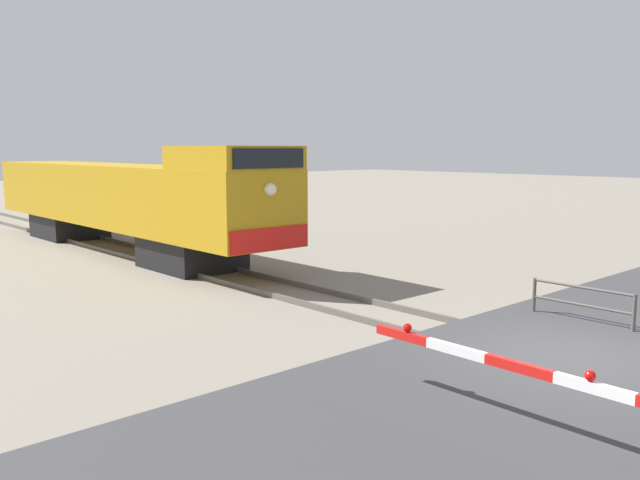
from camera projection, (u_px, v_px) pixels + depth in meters
The scene contains 6 objects.
ground_plane at pixel (568, 364), 11.84m from camera, with size 160.00×160.00×0.00m, color gray.
rail_track_left at pixel (548, 369), 11.35m from camera, with size 0.08×80.00×0.15m, color #59544C.
rail_track_right at pixel (586, 352), 12.31m from camera, with size 0.08×80.00×0.15m, color #59544C.
road_surface at pixel (568, 360), 11.83m from camera, with size 36.00×5.64×0.17m, color #38383A.
locomotive at pixel (124, 198), 24.61m from camera, with size 2.83×18.90×3.97m.
guard_railing at pixel (581, 301), 14.14m from camera, with size 0.08×2.32×0.95m.
Camera 1 is at (-11.01, -5.42, 3.89)m, focal length 36.55 mm.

